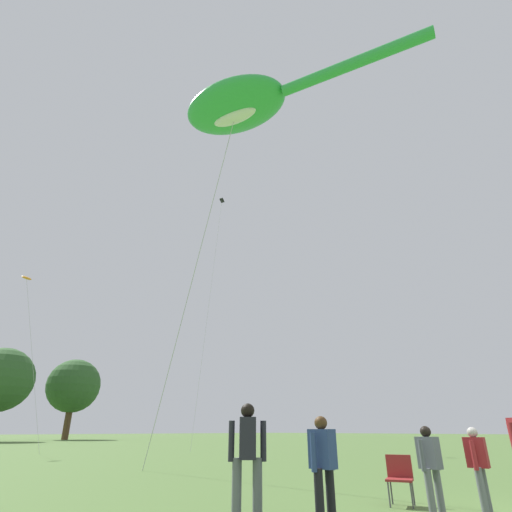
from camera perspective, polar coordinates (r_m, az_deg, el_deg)
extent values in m
ellipsoid|color=green|center=(16.61, -3.00, 20.32)|extent=(3.77, 4.71, 1.12)
cylinder|color=green|center=(15.33, 13.54, 24.93)|extent=(2.04, 4.95, 0.40)
ellipsoid|color=white|center=(16.26, -3.04, 19.04)|extent=(1.17, 1.91, 0.40)
cylinder|color=#B2B2B7|center=(14.91, -9.24, -4.30)|extent=(0.38, 4.99, 12.23)
cylinder|color=slate|center=(7.33, -2.76, -30.13)|extent=(0.15, 0.15, 0.90)
cylinder|color=slate|center=(7.34, 0.20, -30.14)|extent=(0.15, 0.15, 0.90)
cube|color=#23232D|center=(7.29, -1.22, -24.32)|extent=(0.48, 0.50, 0.63)
sphere|color=black|center=(7.29, -1.19, -21.02)|extent=(0.23, 0.23, 0.23)
cylinder|color=#23232D|center=(7.28, -3.49, -24.63)|extent=(0.10, 0.10, 0.61)
cylinder|color=#23232D|center=(7.30, 1.04, -24.67)|extent=(0.10, 0.10, 0.61)
cylinder|color=slate|center=(8.26, 23.42, -28.36)|extent=(0.12, 0.12, 0.71)
cylinder|color=slate|center=(8.48, 24.47, -28.04)|extent=(0.12, 0.12, 0.71)
cube|color=#4C515B|center=(8.32, 23.23, -24.19)|extent=(0.25, 0.37, 0.51)
sphere|color=black|center=(8.32, 22.84, -21.92)|extent=(0.18, 0.18, 0.18)
cylinder|color=#4C515B|center=(8.15, 22.43, -24.61)|extent=(0.08, 0.08, 0.49)
cylinder|color=#4C515B|center=(8.50, 24.08, -24.25)|extent=(0.08, 0.08, 0.49)
cylinder|color=black|center=(6.91, 8.96, -30.78)|extent=(0.13, 0.13, 0.79)
cylinder|color=black|center=(7.14, 10.52, -30.44)|extent=(0.13, 0.13, 0.79)
cube|color=navy|center=(6.97, 9.36, -25.30)|extent=(0.25, 0.39, 0.56)
sphere|color=#4C3319|center=(6.97, 9.15, -22.27)|extent=(0.20, 0.20, 0.20)
cylinder|color=navy|center=(6.79, 8.13, -25.75)|extent=(0.09, 0.09, 0.54)
cylinder|color=navy|center=(7.16, 10.56, -25.47)|extent=(0.09, 0.09, 0.54)
cylinder|color=slate|center=(8.93, 29.31, -26.94)|extent=(0.12, 0.12, 0.71)
cylinder|color=slate|center=(9.18, 29.66, -26.70)|extent=(0.12, 0.12, 0.71)
cube|color=maroon|center=(9.02, 28.69, -23.18)|extent=(0.25, 0.37, 0.50)
sphere|color=#9E9993|center=(9.01, 28.26, -21.11)|extent=(0.18, 0.18, 0.18)
cylinder|color=maroon|center=(8.82, 28.44, -23.51)|extent=(0.08, 0.08, 0.48)
cylinder|color=maroon|center=(9.22, 29.02, -23.29)|extent=(0.08, 0.08, 0.48)
cylinder|color=#4C4C51|center=(9.03, 18.30, -29.38)|extent=(0.03, 0.03, 0.42)
cylinder|color=#4C4C51|center=(8.99, 21.18, -29.07)|extent=(0.03, 0.03, 0.42)
cylinder|color=#4C4C51|center=(9.43, 18.60, -29.05)|extent=(0.03, 0.03, 0.42)
cylinder|color=#4C4C51|center=(9.39, 21.35, -28.75)|extent=(0.03, 0.03, 0.42)
cube|color=maroon|center=(9.18, 19.64, -27.66)|extent=(0.63, 0.63, 0.04)
cube|color=maroon|center=(9.38, 19.57, -26.19)|extent=(0.23, 0.46, 0.40)
cube|color=black|center=(39.64, -4.84, 7.85)|extent=(0.37, 0.52, 0.42)
cylinder|color=#B2B2B7|center=(32.97, -6.62, -6.31)|extent=(4.06, 2.94, 21.81)
ellipsoid|color=orange|center=(31.98, -29.71, -2.71)|extent=(0.81, 0.65, 0.35)
cylinder|color=#B2B2B7|center=(30.07, -29.08, -12.60)|extent=(2.42, 2.06, 10.94)
cylinder|color=#513823|center=(69.68, -25.15, -20.64)|extent=(0.93, 0.93, 4.39)
sphere|color=#2D5628|center=(69.94, -24.38, -16.36)|extent=(7.74, 7.74, 7.74)
sphere|color=#2D5628|center=(62.37, -32.37, -14.52)|extent=(7.84, 7.84, 7.84)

